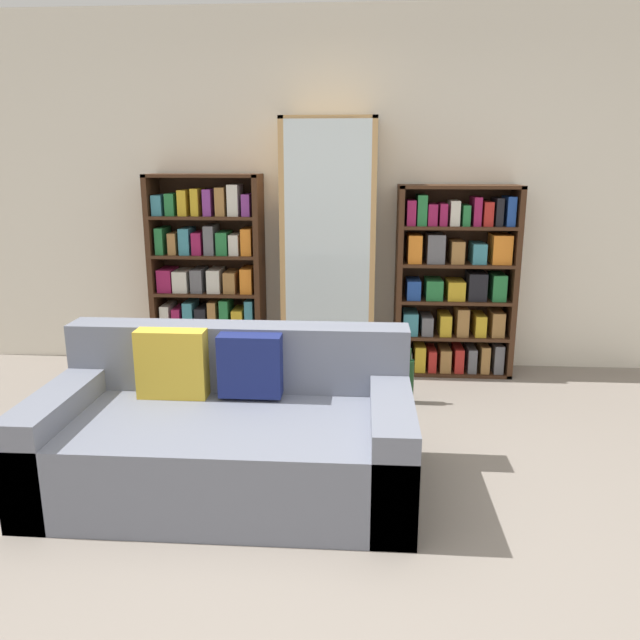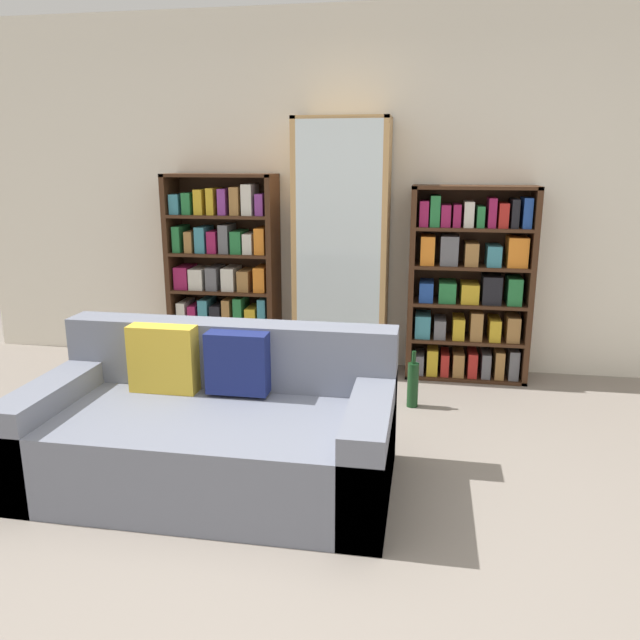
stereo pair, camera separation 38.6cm
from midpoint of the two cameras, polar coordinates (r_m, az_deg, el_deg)
ground_plane at (r=2.78m, az=2.71°, el=-20.94°), size 16.00×16.00×0.00m
wall_back at (r=4.89m, az=6.87°, el=11.33°), size 6.55×0.06×2.70m
couch at (r=3.24m, az=-6.43°, el=-10.06°), size 1.82×0.95×0.76m
bookshelf_left at (r=4.95m, az=-6.55°, el=4.08°), size 0.85×0.32×1.51m
display_cabinet at (r=4.72m, az=4.34°, el=6.38°), size 0.70×0.36×1.91m
bookshelf_right at (r=4.78m, az=15.82°, el=2.99°), size 0.89×0.32×1.43m
wine_bottle at (r=4.24m, az=11.09°, el=-5.80°), size 0.07×0.07×0.39m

